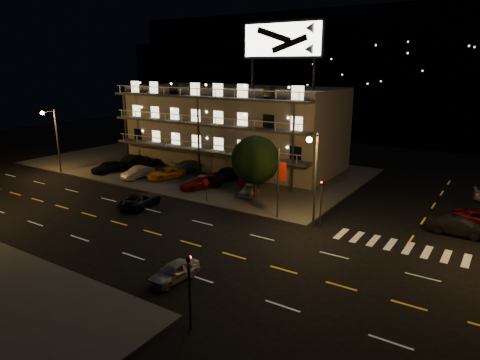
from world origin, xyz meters
The scene contains 24 objects.
ground centered at (0.00, 0.00, 0.00)m, with size 140.00×140.00×0.00m, color black.
curb_nw centered at (-14.00, 20.00, 0.07)m, with size 44.00×24.00×0.15m, color #3C3C39.
motel centered at (-9.94, 23.88, 5.34)m, with size 28.00×13.80×18.10m.
hill_backdrop centered at (-5.94, 68.78, 11.55)m, with size 120.00×25.00×24.00m.
streetlight_nw centered at (-26.00, 7.94, 4.96)m, with size 0.44×1.92×8.00m.
streetlight_nc centered at (8.50, 7.94, 4.96)m, with size 0.44×1.92×8.00m.
signal_nw centered at (9.00, 8.50, 2.57)m, with size 0.20×0.27×4.60m.
signal_sw centered at (9.00, -8.50, 2.57)m, with size 0.20×0.27×4.60m.
banner_north centered at (5.09, 8.40, 3.43)m, with size 0.83×0.16×6.40m.
stop_sign centered at (-3.00, 8.57, 1.71)m, with size 0.91×0.11×2.61m.
tree centered at (0.21, 12.44, 3.93)m, with size 5.05×4.86×6.36m.
lot_car_0 centered at (-20.72, 11.39, 0.88)m, with size 1.72×4.27×1.45m, color black.
lot_car_1 centered at (-15.47, 11.42, 0.84)m, with size 1.46×4.18×1.38m, color #9D9DA2.
lot_car_2 centered at (-12.41, 13.01, 0.80)m, with size 2.16×4.69×1.30m, color orange.
lot_car_3 centered at (-6.46, 12.06, 0.85)m, with size 1.97×4.84×1.40m, color #5F0D14.
lot_car_4 centered at (-0.57, 12.69, 0.77)m, with size 1.46×3.64×1.24m, color #9D9DA2.
lot_car_5 centered at (-20.66, 15.88, 0.92)m, with size 1.62×4.65×1.53m, color black.
lot_car_6 centered at (-18.64, 15.80, 0.87)m, with size 2.38×5.17×1.44m, color black.
lot_car_7 centered at (-12.08, 17.50, 0.89)m, with size 2.07×5.10×1.48m, color #9D9DA2.
lot_car_8 centered at (-6.16, 17.06, 0.90)m, with size 1.77×4.41×1.50m, color black.
lot_car_9 centered at (-2.39, 16.34, 0.79)m, with size 1.35×3.86×1.27m, color #5F0D14.
side_car_0 centered at (18.89, 13.07, 0.74)m, with size 1.56×4.46×1.47m, color black.
road_car_east centered at (4.84, -5.08, 0.62)m, with size 1.45×3.61×1.23m, color #9D9DA2.
road_car_west centered at (-7.69, 4.25, 0.67)m, with size 2.22×4.82×1.34m, color black.
Camera 1 is at (21.73, -23.38, 13.25)m, focal length 32.00 mm.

